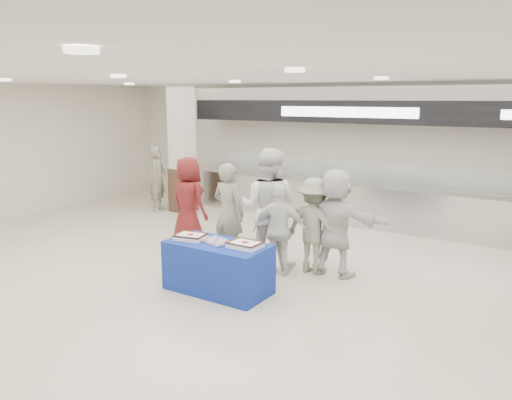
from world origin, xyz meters
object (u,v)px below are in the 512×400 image
Objects in this scene: cupcake_tray at (217,241)px; soldier_b at (314,226)px; sheet_cake_left at (191,236)px; display_table at (218,267)px; chef_short at (280,230)px; soldier_a at (229,212)px; civilian_maroon at (189,201)px; soldier_bg at (158,179)px; civilian_white at (336,223)px; sheet_cake_right at (245,244)px; chef_tall at (268,208)px.

cupcake_tray is 1.75m from soldier_b.
display_table is at bearing 6.26° from sheet_cake_left.
chef_short is 0.95× the size of soldier_b.
sheet_cake_left is at bearing 104.46° from soldier_a.
cupcake_tray is at bearing 66.10° from soldier_b.
cupcake_tray is at bearing 122.63° from soldier_a.
soldier_bg is at bearing -25.62° from civilian_maroon.
civilian_maroon is at bearing 139.88° from cupcake_tray.
soldier_a is at bearing 174.26° from civilian_maroon.
soldier_bg is at bearing -18.28° from civilian_white.
civilian_maroon reaches higher than soldier_bg.
chef_short is at bearing 175.35° from soldier_a.
soldier_a reaches higher than display_table.
soldier_a is 1.05× the size of soldier_bg.
soldier_bg is (-5.42, 1.99, 0.04)m from soldier_b.
sheet_cake_right reaches higher than display_table.
soldier_bg is at bearing -39.79° from chef_tall.
chef_short is (-0.06, 1.08, -0.04)m from sheet_cake_right.
chef_tall reaches higher than soldier_b.
soldier_b is at bearing 172.60° from chef_tall.
cupcake_tray is 0.27× the size of chef_short.
cupcake_tray is at bearing 5.29° from sheet_cake_left.
sheet_cake_left is 5.46m from soldier_bg.
civilian_white reaches higher than civilian_maroon.
chef_tall is at bearing -166.33° from soldier_a.
civilian_white reaches higher than display_table.
chef_tall is at bearing 108.50° from sheet_cake_right.
chef_short is at bearing 128.63° from chef_tall.
civilian_white is at bearing 65.66° from sheet_cake_right.
sheet_cake_right is 0.26× the size of civilian_maroon.
cupcake_tray is 5.80m from soldier_bg.
chef_tall is at bearing 72.14° from sheet_cake_left.
sheet_cake_right is 1.09× the size of cupcake_tray.
soldier_b is at bearing 76.49° from sheet_cake_right.
sheet_cake_right is at bearing 156.78° from civilian_maroon.
sheet_cake_left is at bearing 141.37° from civilian_maroon.
sheet_cake_right is 1.53m from soldier_b.
civilian_maroon reaches higher than sheet_cake_left.
soldier_a is 1.93m from civilian_white.
soldier_a is at bearing 119.27° from cupcake_tray.
sheet_cake_right is (0.94, 0.10, 0.00)m from sheet_cake_left.
civilian_white reaches higher than soldier_a.
cupcake_tray is 2.00m from civilian_white.
soldier_bg reaches higher than display_table.
civilian_white reaches higher than soldier_b.
cupcake_tray is 0.24× the size of soldier_a.
chef_short reaches higher than display_table.
civilian_white reaches higher than sheet_cake_left.
soldier_bg is (-3.86, 2.24, -0.04)m from soldier_a.
soldier_a is 0.99× the size of civilian_white.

